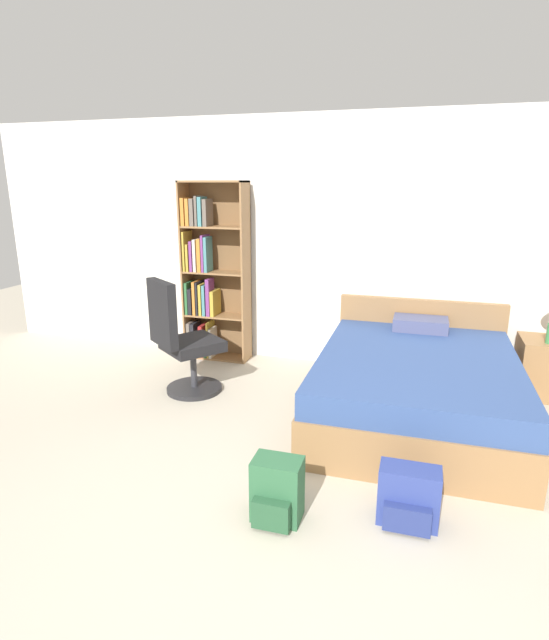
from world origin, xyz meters
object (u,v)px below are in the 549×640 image
at_px(office_chair, 182,343).
at_px(nightstand, 548,368).
at_px(bookshelf, 208,277).
at_px(backpack_blue, 408,498).
at_px(bed, 416,385).
at_px(backpack_green, 277,492).

xyz_separation_m(office_chair, nightstand, (3.25, 0.91, -0.22)).
height_order(bookshelf, nightstand, bookshelf).
xyz_separation_m(office_chair, backpack_blue, (2.09, -1.32, -0.33)).
height_order(bookshelf, bed, bookshelf).
relative_size(office_chair, backpack_blue, 3.13).
relative_size(nightstand, backpack_green, 1.42).
bearing_deg(backpack_green, bed, 65.28).
bearing_deg(backpack_blue, bookshelf, 133.98).
height_order(backpack_blue, backpack_green, backpack_green).
relative_size(nightstand, backpack_blue, 1.54).
xyz_separation_m(nightstand, backpack_blue, (-1.16, -2.24, -0.10)).
relative_size(bed, office_chair, 1.87).
distance_m(backpack_blue, backpack_green, 0.76).
bearing_deg(nightstand, bookshelf, 178.13).
height_order(bookshelf, backpack_blue, bookshelf).
bearing_deg(backpack_green, backpack_blue, 13.67).
bearing_deg(office_chair, backpack_blue, -32.36).
height_order(bookshelf, office_chair, bookshelf).
bearing_deg(bed, backpack_green, -114.72).
bearing_deg(nightstand, backpack_green, -128.26).
bearing_deg(bed, nightstand, 34.65).
bearing_deg(office_chair, bed, 2.93).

